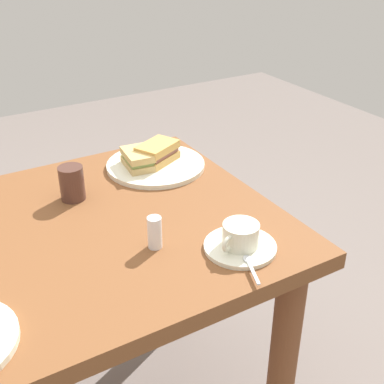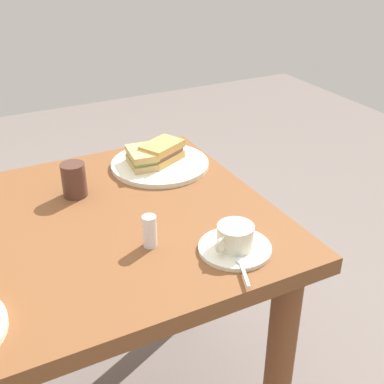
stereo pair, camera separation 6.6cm
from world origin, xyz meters
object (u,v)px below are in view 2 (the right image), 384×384
object	(u,v)px
coffee_cup	(235,236)
spoon	(242,266)
dining_table	(43,280)
sandwich_plate	(160,164)
sandwich_front	(162,152)
sandwich_back	(142,158)
coffee_saucer	(235,248)
drinking_glass	(74,180)
salt_shaker	(150,231)

from	to	relation	value
coffee_cup	spoon	world-z (taller)	coffee_cup
dining_table	spoon	xyz separation A→B (m)	(-0.36, 0.33, 0.14)
sandwich_plate	sandwich_front	world-z (taller)	sandwich_front
dining_table	coffee_cup	xyz separation A→B (m)	(-0.38, 0.26, 0.16)
dining_table	coffee_cup	distance (m)	0.49
sandwich_back	spoon	xyz separation A→B (m)	(-0.00, 0.54, -0.03)
coffee_saucer	drinking_glass	bearing A→B (deg)	-59.21
dining_table	sandwich_plate	bearing A→B (deg)	-152.79
sandwich_plate	coffee_saucer	size ratio (longest dim) A/B	1.77
spoon	salt_shaker	world-z (taller)	salt_shaker
sandwich_back	coffee_cup	xyz separation A→B (m)	(-0.03, 0.47, 0.00)
dining_table	coffee_saucer	bearing A→B (deg)	146.22
coffee_saucer	salt_shaker	world-z (taller)	salt_shaker
dining_table	salt_shaker	distance (m)	0.32
spoon	drinking_glass	size ratio (longest dim) A/B	1.06
coffee_saucer	salt_shaker	size ratio (longest dim) A/B	2.14
sandwich_front	drinking_glass	world-z (taller)	drinking_glass
sandwich_front	coffee_cup	xyz separation A→B (m)	(0.04, 0.47, -0.00)
dining_table	coffee_saucer	distance (m)	0.48
spoon	sandwich_back	bearing A→B (deg)	-89.96
coffee_saucer	coffee_cup	size ratio (longest dim) A/B	1.56
spoon	salt_shaker	distance (m)	0.22
sandwich_back	sandwich_front	bearing A→B (deg)	-178.61
coffee_saucer	salt_shaker	xyz separation A→B (m)	(0.16, -0.10, 0.03)
sandwich_back	drinking_glass	size ratio (longest dim) A/B	1.31
dining_table	drinking_glass	xyz separation A→B (m)	(-0.14, -0.15, 0.17)
dining_table	sandwich_front	bearing A→B (deg)	-152.77
sandwich_plate	sandwich_back	bearing A→B (deg)	-3.82
coffee_saucer	salt_shaker	distance (m)	0.19
drinking_glass	sandwich_back	bearing A→B (deg)	-163.90
dining_table	coffee_saucer	xyz separation A→B (m)	(-0.38, 0.26, 0.13)
sandwich_back	salt_shaker	xyz separation A→B (m)	(0.13, 0.37, 0.00)
coffee_saucer	coffee_cup	bearing A→B (deg)	19.50
coffee_cup	drinking_glass	xyz separation A→B (m)	(0.24, -0.41, 0.01)
sandwich_back	coffee_saucer	xyz separation A→B (m)	(-0.03, 0.47, -0.03)
sandwich_back	drinking_glass	bearing A→B (deg)	16.10
sandwich_front	sandwich_back	bearing A→B (deg)	1.39
coffee_cup	sandwich_front	bearing A→B (deg)	-94.72
sandwich_plate	drinking_glass	distance (m)	0.28
coffee_saucer	sandwich_front	bearing A→B (deg)	-94.54
dining_table	sandwich_back	distance (m)	0.45
dining_table	drinking_glass	bearing A→B (deg)	-132.49
sandwich_back	salt_shaker	world-z (taller)	salt_shaker
sandwich_front	drinking_glass	distance (m)	0.29
dining_table	spoon	bearing A→B (deg)	137.43
sandwich_back	dining_table	bearing A→B (deg)	31.10
coffee_cup	sandwich_back	bearing A→B (deg)	-86.92
sandwich_plate	coffee_cup	xyz separation A→B (m)	(0.03, 0.47, 0.03)
sandwich_front	sandwich_back	xyz separation A→B (m)	(0.06, 0.00, -0.00)
sandwich_plate	salt_shaker	world-z (taller)	salt_shaker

